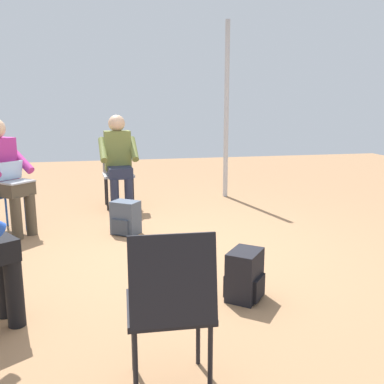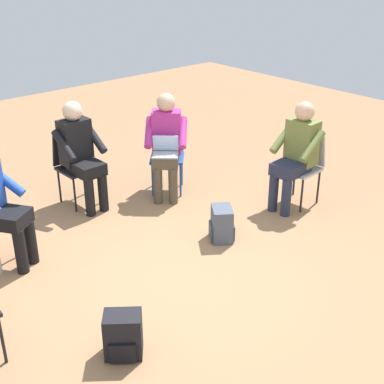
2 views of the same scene
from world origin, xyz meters
TOP-DOWN VIEW (x-y plane):
  - ground_plane at (0.00, 0.00)m, footprint 14.00×14.00m
  - chair_southwest at (-1.21, -1.61)m, footprint 0.58×0.59m
  - chair_west at (-2.16, -0.26)m, footprint 0.46×0.42m
  - chair_south at (-0.16, -2.05)m, footprint 0.41×0.44m
  - person_with_laptop at (-1.10, -1.49)m, footprint 0.64×0.64m
  - person_in_olive at (-1.99, -0.25)m, footprint 0.54×0.51m
  - person_in_black at (-0.17, -1.89)m, footprint 0.50×0.53m
  - backpack_near_laptop_user at (-0.82, -0.24)m, footprint 0.33×0.34m
  - backpack_by_empty_chair at (0.94, 0.50)m, footprint 0.34×0.33m

SIDE VIEW (x-z plane):
  - ground_plane at x=0.00m, z-range 0.00..0.00m
  - backpack_near_laptop_user at x=-0.82m, z-range -0.02..0.34m
  - backpack_by_empty_chair at x=0.94m, z-range -0.02..0.34m
  - chair_southwest at x=-1.21m, z-range 0.07..0.92m
  - chair_west at x=-2.16m, z-range 0.07..0.92m
  - chair_south at x=-0.16m, z-range 0.07..0.92m
  - person_with_laptop at x=-1.10m, z-range 0.07..1.31m
  - person_in_olive at x=-1.99m, z-range 0.07..1.31m
  - person_in_black at x=-0.17m, z-range 0.07..1.31m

